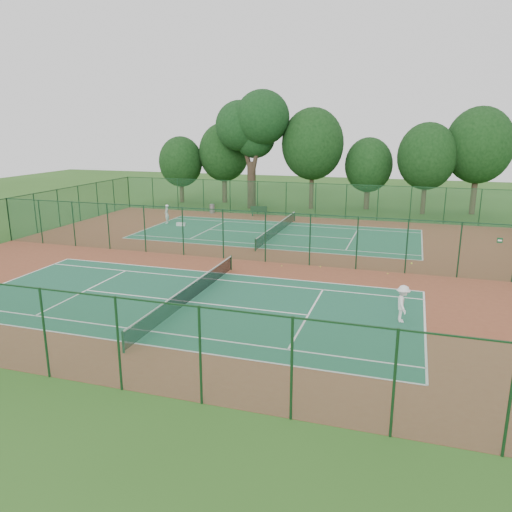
{
  "coord_description": "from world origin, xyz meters",
  "views": [
    {
      "loc": [
        10.86,
        -31.75,
        9.06
      ],
      "look_at": [
        2.3,
        -4.53,
        1.6
      ],
      "focal_mm": 35.0,
      "sensor_mm": 36.0,
      "label": 1
    }
  ],
  "objects_px": {
    "player_far": "(167,214)",
    "big_tree": "(253,125)",
    "bench": "(259,211)",
    "kit_bag": "(181,224)",
    "player_near": "(403,304)",
    "trash_bin": "(212,209)"
  },
  "relations": [
    {
      "from": "trash_bin",
      "to": "big_tree",
      "type": "distance_m",
      "value": 10.31
    },
    {
      "from": "bench",
      "to": "player_near",
      "type": "bearing_deg",
      "value": -71.2
    },
    {
      "from": "trash_bin",
      "to": "bench",
      "type": "xyz_separation_m",
      "value": [
        5.31,
        -0.23,
        0.07
      ]
    },
    {
      "from": "player_near",
      "to": "trash_bin",
      "type": "height_order",
      "value": "player_near"
    },
    {
      "from": "kit_bag",
      "to": "big_tree",
      "type": "height_order",
      "value": "big_tree"
    },
    {
      "from": "player_far",
      "to": "bench",
      "type": "relative_size",
      "value": 1.01
    },
    {
      "from": "big_tree",
      "to": "trash_bin",
      "type": "bearing_deg",
      "value": -122.7
    },
    {
      "from": "trash_bin",
      "to": "bench",
      "type": "height_order",
      "value": "bench"
    },
    {
      "from": "player_near",
      "to": "bench",
      "type": "relative_size",
      "value": 1.02
    },
    {
      "from": "player_near",
      "to": "big_tree",
      "type": "distance_m",
      "value": 35.93
    },
    {
      "from": "big_tree",
      "to": "player_far",
      "type": "bearing_deg",
      "value": -113.48
    },
    {
      "from": "trash_bin",
      "to": "kit_bag",
      "type": "bearing_deg",
      "value": -90.63
    },
    {
      "from": "bench",
      "to": "kit_bag",
      "type": "distance_m",
      "value": 9.02
    },
    {
      "from": "bench",
      "to": "kit_bag",
      "type": "relative_size",
      "value": 2.14
    },
    {
      "from": "player_far",
      "to": "trash_bin",
      "type": "xyz_separation_m",
      "value": [
        1.92,
        6.68,
        -0.43
      ]
    },
    {
      "from": "bench",
      "to": "trash_bin",
      "type": "bearing_deg",
      "value": 165.84
    },
    {
      "from": "player_near",
      "to": "kit_bag",
      "type": "height_order",
      "value": "player_near"
    },
    {
      "from": "player_near",
      "to": "bench",
      "type": "height_order",
      "value": "player_near"
    },
    {
      "from": "bench",
      "to": "big_tree",
      "type": "bearing_deg",
      "value": 102.81
    },
    {
      "from": "player_far",
      "to": "big_tree",
      "type": "distance_m",
      "value": 14.91
    },
    {
      "from": "player_near",
      "to": "bench",
      "type": "distance_m",
      "value": 29.55
    },
    {
      "from": "player_far",
      "to": "trash_bin",
      "type": "height_order",
      "value": "player_far"
    }
  ]
}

